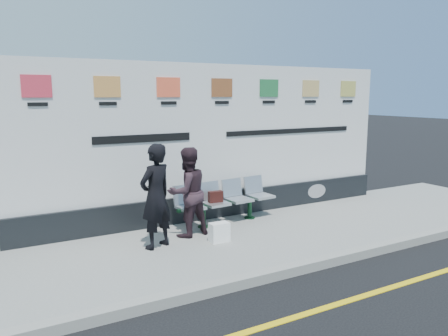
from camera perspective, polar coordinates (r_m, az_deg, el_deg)
name	(u,v)px	position (r m, az deg, el deg)	size (l,w,h in m)	color
ground	(335,305)	(5.75, 14.35, -16.95)	(80.00, 80.00, 0.00)	black
pavement	(232,241)	(7.58, 1.10, -9.53)	(14.00, 3.00, 0.12)	gray
kerb	(286,271)	(6.41, 8.07, -13.19)	(14.00, 0.18, 0.14)	gray
yellow_line	(335,305)	(5.75, 14.35, -16.92)	(14.00, 0.10, 0.01)	yellow
billboard	(220,152)	(8.65, -0.52, 2.14)	(8.00, 0.30, 3.00)	black
bench	(227,211)	(8.36, 0.44, -5.69)	(2.04, 0.54, 0.44)	#B1B6BA
woman_left	(156,196)	(6.97, -8.91, -3.68)	(0.61, 0.40, 1.67)	black
woman_right	(187,192)	(7.51, -4.80, -3.15)	(0.75, 0.58, 1.54)	#322028
handbag_brown	(216,197)	(8.14, -1.11, -3.77)	(0.27, 0.11, 0.21)	black
carrier_bag_white	(219,232)	(7.33, -0.62, -8.39)	(0.32, 0.19, 0.32)	white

